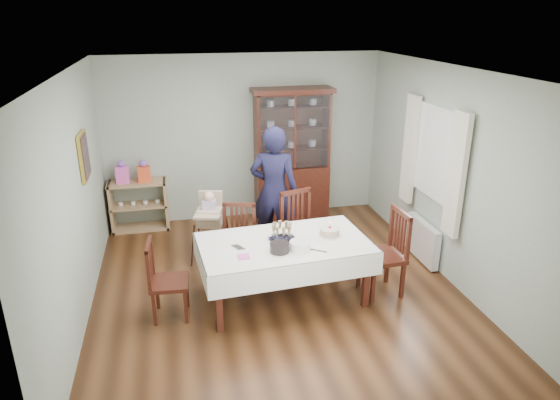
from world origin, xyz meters
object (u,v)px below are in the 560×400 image
object	(u,v)px
chair_end_left	(169,294)
high_chair	(211,233)
chair_far_left	(238,259)
birthday_cake	(330,232)
china_cabinet	(292,153)
woman	(274,192)
chair_end_right	(382,269)
chair_far_right	(302,247)
gift_bag_pink	(122,173)
champagne_tray	(282,235)
sideboard	(139,205)
gift_bag_orange	(144,172)
dining_table	(284,270)

from	to	relation	value
chair_end_left	high_chair	xyz separation A→B (m)	(0.60, 1.33, 0.11)
chair_far_left	birthday_cake	distance (m)	1.29
china_cabinet	birthday_cake	size ratio (longest dim) A/B	7.95
woman	high_chair	bearing A→B (deg)	22.19
chair_end_right	chair_far_right	bearing A→B (deg)	-138.50
birthday_cake	gift_bag_pink	size ratio (longest dim) A/B	0.75
chair_far_right	gift_bag_pink	xyz separation A→B (m)	(-2.40, 1.83, 0.64)
champagne_tray	sideboard	bearing A→B (deg)	125.78
chair_far_left	chair_end_right	world-z (taller)	chair_end_right
chair_far_right	gift_bag_orange	bearing A→B (deg)	123.31
chair_far_left	chair_far_right	bearing A→B (deg)	23.29
chair_far_right	gift_bag_pink	size ratio (longest dim) A/B	2.92
chair_far_left	gift_bag_pink	xyz separation A→B (m)	(-1.52, 1.94, 0.67)
chair_end_left	birthday_cake	xyz separation A→B (m)	(1.94, 0.13, 0.53)
gift_bag_orange	birthday_cake	bearing A→B (deg)	-47.84
gift_bag_pink	gift_bag_orange	size ratio (longest dim) A/B	1.04
chair_far_right	birthday_cake	xyz separation A→B (m)	(0.17, -0.64, 0.49)
sideboard	woman	distance (m)	2.39
china_cabinet	gift_bag_pink	distance (m)	2.70
dining_table	woman	world-z (taller)	woman
chair_end_left	chair_end_right	bearing A→B (deg)	-85.78
china_cabinet	high_chair	xyz separation A→B (m)	(-1.47, -1.28, -0.73)
chair_end_left	high_chair	world-z (taller)	high_chair
dining_table	chair_end_right	size ratio (longest dim) A/B	1.94
china_cabinet	chair_far_right	xyz separation A→B (m)	(-0.30, -1.83, -0.80)
dining_table	birthday_cake	xyz separation A→B (m)	(0.57, 0.05, 0.43)
chair_end_left	gift_bag_pink	distance (m)	2.77
chair_far_left	high_chair	size ratio (longest dim) A/B	0.99
dining_table	chair_end_left	xyz separation A→B (m)	(-1.37, -0.08, -0.11)
sideboard	chair_end_left	bearing A→B (deg)	-80.78
chair_far_right	gift_bag_orange	distance (m)	2.84
sideboard	woman	size ratio (longest dim) A/B	0.48
chair_far_right	champagne_tray	size ratio (longest dim) A/B	3.24
china_cabinet	chair_end_right	world-z (taller)	china_cabinet
champagne_tray	birthday_cake	bearing A→B (deg)	-2.48
chair_end_right	champagne_tray	size ratio (longest dim) A/B	3.24
sideboard	gift_bag_orange	xyz separation A→B (m)	(0.13, -0.02, 0.56)
sideboard	champagne_tray	xyz separation A→B (m)	(1.78, -2.47, 0.42)
chair_far_right	gift_bag_pink	bearing A→B (deg)	127.38
woman	high_chair	size ratio (longest dim) A/B	1.85
chair_far_left	chair_far_right	distance (m)	0.89
gift_bag_orange	champagne_tray	bearing A→B (deg)	-55.96
woman	champagne_tray	bearing A→B (deg)	103.93
dining_table	gift_bag_orange	distance (m)	3.08
chair_far_right	high_chair	xyz separation A→B (m)	(-1.18, 0.55, 0.08)
dining_table	high_chair	xyz separation A→B (m)	(-0.77, 1.25, 0.01)
woman	chair_end_left	bearing A→B (deg)	63.10
chair_end_left	dining_table	bearing A→B (deg)	-81.71
chair_far_left	sideboard	bearing A→B (deg)	140.25
chair_far_left	chair_end_left	distance (m)	1.12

